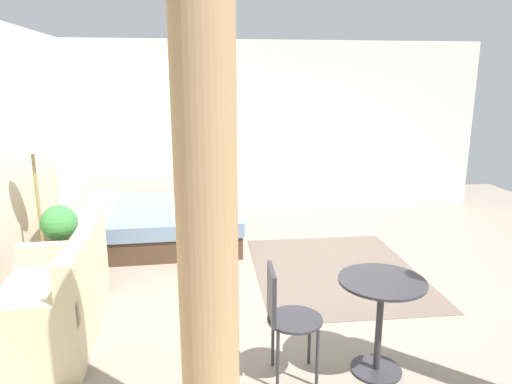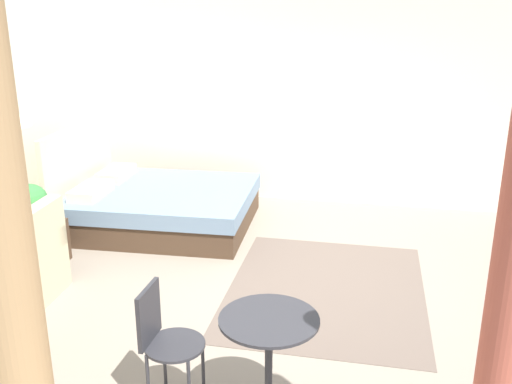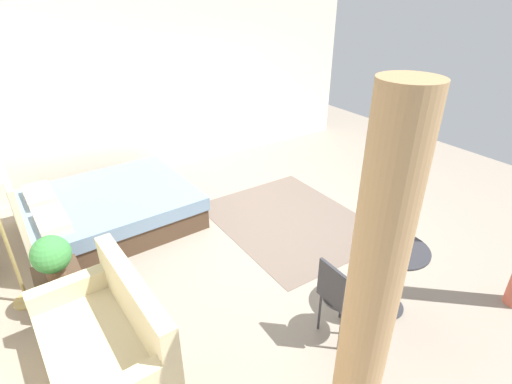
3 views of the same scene
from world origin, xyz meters
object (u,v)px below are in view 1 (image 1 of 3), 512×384
bed (153,222)px  vase (70,233)px  cafe_chair_near_window (284,312)px  floor_lamp (33,160)px  balcony_table (380,308)px  nightstand (67,265)px  potted_plant (59,224)px  couch (53,304)px

bed → vase: size_ratio=13.00×
bed → cafe_chair_near_window: (-3.14, -1.27, 0.25)m
floor_lamp → balcony_table: bearing=-124.8°
nightstand → potted_plant: size_ratio=1.03×
couch → floor_lamp: floor_lamp is taller
bed → potted_plant: (-1.42, 0.77, 0.45)m
nightstand → vase: (0.12, -0.03, 0.32)m
potted_plant → bed: bearing=-28.6°
floor_lamp → balcony_table: (-2.14, -3.09, -0.81)m
nightstand → balcony_table: 3.33m
bed → floor_lamp: bearing=132.7°
cafe_chair_near_window → nightstand: bearing=48.3°
couch → floor_lamp: size_ratio=0.92×
cafe_chair_near_window → vase: bearing=46.1°
bed → nightstand: bed is taller
nightstand → vase: vase is taller
floor_lamp → cafe_chair_near_window: size_ratio=1.84×
floor_lamp → nightstand: bearing=-132.8°
potted_plant → balcony_table: size_ratio=0.60×
balcony_table → potted_plant: bearing=57.8°
potted_plant → cafe_chair_near_window: 2.68m
bed → floor_lamp: size_ratio=1.41×
bed → cafe_chair_near_window: size_ratio=2.60×
nightstand → floor_lamp: 1.19m
nightstand → cafe_chair_near_window: 2.75m
couch → nightstand: (1.06, 0.19, -0.07)m
cafe_chair_near_window → bed: bearing=22.0°
floor_lamp → cafe_chair_near_window: floor_lamp is taller
nightstand → vase: size_ratio=2.71×
potted_plant → couch: bearing=-168.8°
couch → vase: couch is taller
bed → cafe_chair_near_window: bearing=-158.0°
vase → balcony_table: 3.36m
bed → vase: (-1.20, 0.74, 0.28)m
couch → potted_plant: 1.06m
balcony_table → couch: bearing=73.1°
bed → balcony_table: bearing=-147.9°
potted_plant → vase: bearing=-8.3°
couch → cafe_chair_near_window: bearing=-112.4°
nightstand → floor_lamp: bearing=47.2°
balcony_table → floor_lamp: bearing=55.2°
vase → couch: bearing=-172.4°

